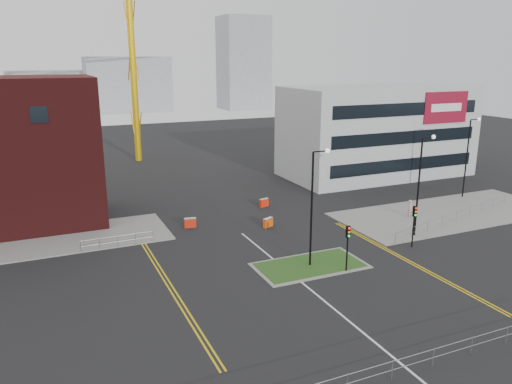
# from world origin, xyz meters

# --- Properties ---
(ground) EXTENTS (200.00, 200.00, 0.00)m
(ground) POSITION_xyz_m (0.00, 0.00, 0.00)
(ground) COLOR black
(ground) RESTS_ON ground
(pavement_left) EXTENTS (28.00, 8.00, 0.12)m
(pavement_left) POSITION_xyz_m (-20.00, 22.00, 0.06)
(pavement_left) COLOR slate
(pavement_left) RESTS_ON ground
(pavement_right) EXTENTS (24.00, 10.00, 0.12)m
(pavement_right) POSITION_xyz_m (22.00, 14.00, 0.06)
(pavement_right) COLOR slate
(pavement_right) RESTS_ON ground
(island_kerb) EXTENTS (8.60, 4.60, 0.08)m
(island_kerb) POSITION_xyz_m (2.00, 8.00, 0.04)
(island_kerb) COLOR slate
(island_kerb) RESTS_ON ground
(grass_island) EXTENTS (8.00, 4.00, 0.12)m
(grass_island) POSITION_xyz_m (2.00, 8.00, 0.06)
(grass_island) COLOR #1C4416
(grass_island) RESTS_ON ground
(office_block) EXTENTS (25.00, 12.20, 12.00)m
(office_block) POSITION_xyz_m (26.01, 31.97, 6.00)
(office_block) COLOR #ABADB0
(office_block) RESTS_ON ground
(streetlamp_island) EXTENTS (1.46, 0.36, 9.18)m
(streetlamp_island) POSITION_xyz_m (2.22, 8.00, 5.41)
(streetlamp_island) COLOR black
(streetlamp_island) RESTS_ON ground
(streetlamp_right_near) EXTENTS (1.46, 0.36, 9.18)m
(streetlamp_right_near) POSITION_xyz_m (14.22, 10.00, 5.41)
(streetlamp_right_near) COLOR black
(streetlamp_right_near) RESTS_ON ground
(streetlamp_right_far) EXTENTS (1.46, 0.36, 9.18)m
(streetlamp_right_far) POSITION_xyz_m (28.22, 18.00, 5.41)
(streetlamp_right_far) COLOR black
(streetlamp_right_far) RESTS_ON ground
(traffic_light_island) EXTENTS (0.28, 0.33, 3.65)m
(traffic_light_island) POSITION_xyz_m (4.00, 5.98, 2.57)
(traffic_light_island) COLOR black
(traffic_light_island) RESTS_ON ground
(traffic_light_right) EXTENTS (0.28, 0.33, 3.65)m
(traffic_light_right) POSITION_xyz_m (12.00, 7.98, 2.57)
(traffic_light_right) COLOR black
(traffic_light_right) RESTS_ON ground
(railing_front) EXTENTS (24.05, 0.05, 1.10)m
(railing_front) POSITION_xyz_m (0.00, -6.00, 0.78)
(railing_front) COLOR gray
(railing_front) RESTS_ON ground
(railing_left) EXTENTS (6.05, 0.05, 1.10)m
(railing_left) POSITION_xyz_m (-11.00, 18.00, 0.74)
(railing_left) COLOR gray
(railing_left) RESTS_ON ground
(railing_right) EXTENTS (19.05, 5.05, 1.10)m
(railing_right) POSITION_xyz_m (20.50, 11.50, 0.78)
(railing_right) COLOR gray
(railing_right) RESTS_ON ground
(centre_line) EXTENTS (0.15, 30.00, 0.01)m
(centre_line) POSITION_xyz_m (0.00, 2.00, 0.01)
(centre_line) COLOR silver
(centre_line) RESTS_ON ground
(yellow_left_a) EXTENTS (0.12, 24.00, 0.01)m
(yellow_left_a) POSITION_xyz_m (-9.00, 10.00, 0.01)
(yellow_left_a) COLOR gold
(yellow_left_a) RESTS_ON ground
(yellow_left_b) EXTENTS (0.12, 24.00, 0.01)m
(yellow_left_b) POSITION_xyz_m (-8.70, 10.00, 0.01)
(yellow_left_b) COLOR gold
(yellow_left_b) RESTS_ON ground
(yellow_right_a) EXTENTS (0.12, 20.00, 0.01)m
(yellow_right_a) POSITION_xyz_m (9.50, 6.00, 0.01)
(yellow_right_a) COLOR gold
(yellow_right_a) RESTS_ON ground
(yellow_right_b) EXTENTS (0.12, 20.00, 0.01)m
(yellow_right_b) POSITION_xyz_m (9.80, 6.00, 0.01)
(yellow_right_b) COLOR gold
(yellow_right_b) RESTS_ON ground
(skyline_b) EXTENTS (24.00, 12.00, 16.00)m
(skyline_b) POSITION_xyz_m (10.00, 130.00, 8.00)
(skyline_b) COLOR gray
(skyline_b) RESTS_ON ground
(skyline_c) EXTENTS (14.00, 12.00, 28.00)m
(skyline_c) POSITION_xyz_m (45.00, 125.00, 14.00)
(skyline_c) COLOR gray
(skyline_c) RESTS_ON ground
(skyline_d) EXTENTS (30.00, 12.00, 12.00)m
(skyline_d) POSITION_xyz_m (-8.00, 140.00, 6.00)
(skyline_d) COLOR gray
(skyline_d) RESTS_ON ground
(pedestrian) EXTENTS (0.80, 0.77, 1.85)m
(pedestrian) POSITION_xyz_m (17.38, 14.59, 0.92)
(pedestrian) COLOR pink
(pedestrian) RESTS_ON ground
(barrier_left) EXTENTS (1.15, 0.52, 0.93)m
(barrier_left) POSITION_xyz_m (-3.86, 20.61, 0.51)
(barrier_left) COLOR red
(barrier_left) RESTS_ON ground
(barrier_mid) EXTENTS (1.11, 0.74, 0.89)m
(barrier_mid) POSITION_xyz_m (3.00, 17.74, 0.48)
(barrier_mid) COLOR #F6560D
(barrier_mid) RESTS_ON ground
(barrier_right) EXTENTS (1.12, 0.65, 0.90)m
(barrier_right) POSITION_xyz_m (5.46, 24.00, 0.49)
(barrier_right) COLOR red
(barrier_right) RESTS_ON ground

